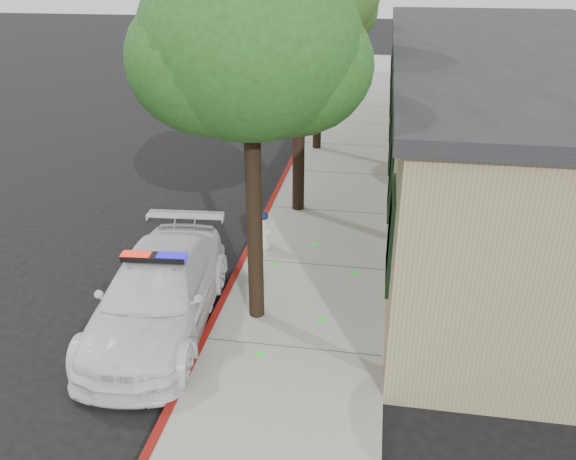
# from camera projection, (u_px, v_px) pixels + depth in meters

# --- Properties ---
(ground) EXTENTS (120.00, 120.00, 0.00)m
(ground) POSITION_uv_depth(u_px,v_px,m) (201.00, 345.00, 10.28)
(ground) COLOR black
(ground) RESTS_ON ground
(sidewalk) EXTENTS (3.20, 60.00, 0.15)m
(sidewalk) POSITION_uv_depth(u_px,v_px,m) (312.00, 267.00, 12.69)
(sidewalk) COLOR gray
(sidewalk) RESTS_ON ground
(red_curb) EXTENTS (0.14, 60.00, 0.16)m
(red_curb) POSITION_uv_depth(u_px,v_px,m) (243.00, 261.00, 12.91)
(red_curb) COLOR maroon
(red_curb) RESTS_ON ground
(clapboard_building) EXTENTS (7.30, 20.89, 4.24)m
(clapboard_building) POSITION_uv_depth(u_px,v_px,m) (518.00, 116.00, 16.42)
(clapboard_building) COLOR #9B8965
(clapboard_building) RESTS_ON ground
(police_car) EXTENTS (2.29, 4.88, 1.50)m
(police_car) POSITION_uv_depth(u_px,v_px,m) (158.00, 294.00, 10.52)
(police_car) COLOR white
(police_car) RESTS_ON ground
(fire_hydrant) EXTENTS (0.52, 0.45, 0.91)m
(fire_hydrant) POSITION_uv_depth(u_px,v_px,m) (262.00, 228.00, 13.24)
(fire_hydrant) COLOR silver
(fire_hydrant) RESTS_ON sidewalk
(street_tree_near) EXTENTS (3.75, 3.46, 6.35)m
(street_tree_near) POSITION_uv_depth(u_px,v_px,m) (250.00, 54.00, 8.86)
(street_tree_near) COLOR black
(street_tree_near) RESTS_ON sidewalk
(street_tree_far) EXTENTS (3.55, 3.30, 6.25)m
(street_tree_far) POSITION_uv_depth(u_px,v_px,m) (321.00, 4.00, 18.30)
(street_tree_far) COLOR black
(street_tree_far) RESTS_ON sidewalk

